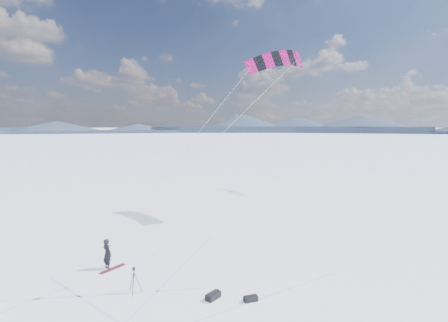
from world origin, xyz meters
TOP-DOWN VIEW (x-y plane):
  - ground at (0.00, 0.00)m, footprint 1800.00×1800.00m
  - horizon_hills at (-0.00, -0.00)m, footprint 704.00×704.42m
  - snow_tracks at (-1.44, -0.32)m, footprint 13.93×10.25m
  - snowkiter at (-0.93, 4.30)m, footprint 0.58×0.70m
  - snowboard at (-0.71, 4.13)m, footprint 1.46×0.86m
  - tripod at (-0.34, 1.05)m, footprint 0.55×0.62m
  - gear_bag_a at (2.57, -1.21)m, footprint 0.80×0.58m
  - gear_bag_b at (3.92, -2.21)m, footprint 0.66×0.41m
  - power_kite at (13.78, 8.78)m, footprint 16.05×7.16m

SIDE VIEW (x-z plane):
  - ground at x=0.00m, z-range 0.00..0.00m
  - snowkiter at x=-0.93m, z-range -0.83..0.83m
  - snow_tracks at x=-1.44m, z-range 0.00..0.01m
  - snowboard at x=-0.71m, z-range 0.00..0.04m
  - gear_bag_b at x=3.92m, z-range -0.02..0.26m
  - gear_bag_a at x=2.57m, z-range -0.02..0.31m
  - tripod at x=-0.34m, z-range 0.18..1.41m
  - horizon_hills at x=0.00m, z-range -1.18..6.82m
  - power_kite at x=13.78m, z-range 6.65..19.28m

